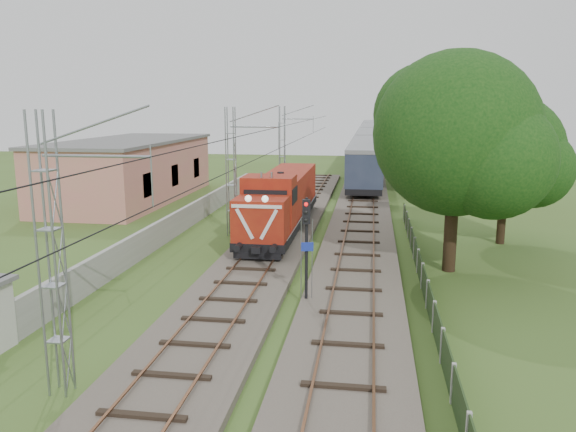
# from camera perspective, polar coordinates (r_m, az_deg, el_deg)

# --- Properties ---
(ground) EXTENTS (140.00, 140.00, 0.00)m
(ground) POSITION_cam_1_polar(r_m,az_deg,el_deg) (23.85, -5.69, -8.72)
(ground) COLOR #3D531F
(ground) RESTS_ON ground
(track_main) EXTENTS (4.20, 70.00, 0.45)m
(track_main) POSITION_cam_1_polar(r_m,az_deg,el_deg) (30.31, -2.47, -3.95)
(track_main) COLOR #6B6054
(track_main) RESTS_ON ground
(track_side) EXTENTS (4.20, 80.00, 0.45)m
(track_side) POSITION_cam_1_polar(r_m,az_deg,el_deg) (42.47, 7.53, 0.36)
(track_side) COLOR #6B6054
(track_side) RESTS_ON ground
(catenary) EXTENTS (3.31, 70.00, 8.00)m
(catenary) POSITION_cam_1_polar(r_m,az_deg,el_deg) (35.02, -5.72, 4.51)
(catenary) COLOR gray
(catenary) RESTS_ON ground
(boundary_wall) EXTENTS (0.25, 40.00, 1.50)m
(boundary_wall) POSITION_cam_1_polar(r_m,az_deg,el_deg) (36.57, -11.02, -0.60)
(boundary_wall) COLOR #9E9E99
(boundary_wall) RESTS_ON ground
(station_building) EXTENTS (8.40, 20.40, 5.22)m
(station_building) POSITION_cam_1_polar(r_m,az_deg,el_deg) (50.44, -15.71, 4.57)
(station_building) COLOR #C36A69
(station_building) RESTS_ON ground
(fence) EXTENTS (0.12, 32.00, 1.20)m
(fence) POSITION_cam_1_polar(r_m,az_deg,el_deg) (25.94, 13.49, -5.93)
(fence) COLOR black
(fence) RESTS_ON ground
(locomotive) EXTENTS (2.84, 16.23, 4.12)m
(locomotive) POSITION_cam_1_polar(r_m,az_deg,el_deg) (35.80, -0.63, 1.63)
(locomotive) COLOR black
(locomotive) RESTS_ON ground
(coach_rake) EXTENTS (3.27, 97.52, 3.78)m
(coach_rake) POSITION_cam_1_polar(r_m,az_deg,el_deg) (95.51, 8.20, 7.85)
(coach_rake) COLOR black
(coach_rake) RESTS_ON ground
(signal_post) EXTENTS (0.49, 0.39, 4.49)m
(signal_post) POSITION_cam_1_polar(r_m,az_deg,el_deg) (22.47, 1.88, -1.71)
(signal_post) COLOR black
(signal_post) RESTS_ON ground
(tree_a) EXTENTS (8.26, 7.86, 10.70)m
(tree_a) POSITION_cam_1_polar(r_m,az_deg,el_deg) (28.08, 16.92, 7.82)
(tree_a) COLOR #342615
(tree_a) RESTS_ON ground
(tree_b) EXTENTS (6.72, 6.40, 8.71)m
(tree_b) POSITION_cam_1_polar(r_m,az_deg,el_deg) (34.97, 21.47, 6.06)
(tree_b) COLOR #342615
(tree_b) RESTS_ON ground
(tree_c) EXTENTS (6.59, 6.28, 8.55)m
(tree_c) POSITION_cam_1_polar(r_m,az_deg,el_deg) (52.69, 13.96, 7.87)
(tree_c) COLOR #342615
(tree_c) RESTS_ON ground
(tree_d) EXTENTS (6.18, 5.89, 8.01)m
(tree_d) POSITION_cam_1_polar(r_m,az_deg,el_deg) (60.54, 15.37, 7.87)
(tree_d) COLOR #342615
(tree_d) RESTS_ON ground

